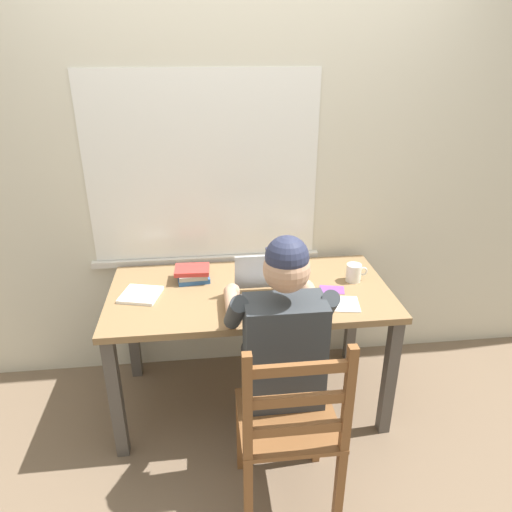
% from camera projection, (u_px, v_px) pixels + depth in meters
% --- Properties ---
extents(ground_plane, '(8.00, 8.00, 0.00)m').
position_uv_depth(ground_plane, '(251.00, 399.00, 2.80)').
color(ground_plane, brown).
extents(back_wall, '(6.00, 0.08, 2.60)m').
position_uv_depth(back_wall, '(240.00, 166.00, 2.68)').
color(back_wall, beige).
rests_on(back_wall, ground).
extents(desk, '(1.49, 0.74, 0.74)m').
position_uv_depth(desk, '(250.00, 305.00, 2.54)').
color(desk, olive).
rests_on(desk, ground).
extents(seated_person, '(0.50, 0.60, 1.26)m').
position_uv_depth(seated_person, '(280.00, 343.00, 2.12)').
color(seated_person, '#33383D').
rests_on(seated_person, ground).
extents(wooden_chair, '(0.42, 0.42, 0.96)m').
position_uv_depth(wooden_chair, '(290.00, 427.00, 1.96)').
color(wooden_chair, brown).
rests_on(wooden_chair, ground).
extents(laptop, '(0.33, 0.30, 0.23)m').
position_uv_depth(laptop, '(269.00, 291.00, 2.37)').
color(laptop, '#ADAFB2').
rests_on(laptop, desk).
extents(computer_mouse, '(0.06, 0.10, 0.03)m').
position_uv_depth(computer_mouse, '(319.00, 303.00, 2.34)').
color(computer_mouse, black).
rests_on(computer_mouse, desk).
extents(coffee_mug_white, '(0.12, 0.08, 0.10)m').
position_uv_depth(coffee_mug_white, '(354.00, 273.00, 2.58)').
color(coffee_mug_white, silver).
rests_on(coffee_mug_white, desk).
extents(coffee_mug_dark, '(0.12, 0.08, 0.09)m').
position_uv_depth(coffee_mug_dark, '(294.00, 276.00, 2.54)').
color(coffee_mug_dark, '#2D384C').
rests_on(coffee_mug_dark, desk).
extents(book_stack_main, '(0.19, 0.15, 0.08)m').
position_uv_depth(book_stack_main, '(193.00, 274.00, 2.58)').
color(book_stack_main, '#2D5B9E').
rests_on(book_stack_main, desk).
extents(paper_pile_near_laptop, '(0.23, 0.19, 0.01)m').
position_uv_depth(paper_pile_near_laptop, '(338.00, 304.00, 2.36)').
color(paper_pile_near_laptop, silver).
rests_on(paper_pile_near_laptop, desk).
extents(paper_pile_back_corner, '(0.23, 0.23, 0.02)m').
position_uv_depth(paper_pile_back_corner, '(141.00, 294.00, 2.44)').
color(paper_pile_back_corner, white).
rests_on(paper_pile_back_corner, desk).
extents(landscape_photo_print, '(0.15, 0.12, 0.00)m').
position_uv_depth(landscape_photo_print, '(332.00, 290.00, 2.50)').
color(landscape_photo_print, '#7A4293').
rests_on(landscape_photo_print, desk).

